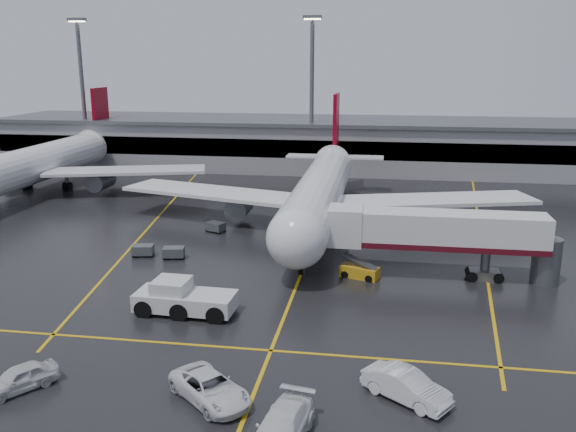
# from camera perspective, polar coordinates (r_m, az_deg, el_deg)

# --- Properties ---
(ground) EXTENTS (220.00, 220.00, 0.00)m
(ground) POSITION_cam_1_polar(r_m,az_deg,el_deg) (61.07, 2.15, -3.24)
(ground) COLOR black
(ground) RESTS_ON ground
(apron_line_centre) EXTENTS (0.25, 90.00, 0.02)m
(apron_line_centre) POSITION_cam_1_polar(r_m,az_deg,el_deg) (61.07, 2.15, -3.23)
(apron_line_centre) COLOR gold
(apron_line_centre) RESTS_ON ground
(apron_line_stop) EXTENTS (60.00, 0.25, 0.02)m
(apron_line_stop) POSITION_cam_1_polar(r_m,az_deg,el_deg) (40.90, -1.63, -12.59)
(apron_line_stop) COLOR gold
(apron_line_stop) RESTS_ON ground
(apron_line_left) EXTENTS (9.99, 69.35, 0.02)m
(apron_line_left) POSITION_cam_1_polar(r_m,az_deg,el_deg) (75.21, -12.22, -0.13)
(apron_line_left) COLOR gold
(apron_line_left) RESTS_ON ground
(apron_line_right) EXTENTS (7.57, 69.64, 0.02)m
(apron_line_right) POSITION_cam_1_polar(r_m,az_deg,el_deg) (71.17, 17.69, -1.34)
(apron_line_right) COLOR gold
(apron_line_right) RESTS_ON ground
(terminal) EXTENTS (122.00, 19.00, 8.60)m
(terminal) POSITION_cam_1_polar(r_m,az_deg,el_deg) (106.87, 5.27, 6.80)
(terminal) COLOR gray
(terminal) RESTS_ON ground
(light_mast_left) EXTENTS (3.00, 1.20, 25.45)m
(light_mast_left) POSITION_cam_1_polar(r_m,az_deg,el_deg) (112.47, -18.87, 11.68)
(light_mast_left) COLOR #595B60
(light_mast_left) RESTS_ON ground
(light_mast_mid) EXTENTS (3.00, 1.20, 25.45)m
(light_mast_mid) POSITION_cam_1_polar(r_m,az_deg,el_deg) (100.53, 2.26, 12.17)
(light_mast_mid) COLOR #595B60
(light_mast_mid) RESTS_ON ground
(main_airliner) EXTENTS (48.80, 45.60, 14.10)m
(main_airliner) POSITION_cam_1_polar(r_m,az_deg,el_deg) (69.32, 3.14, 2.51)
(main_airliner) COLOR silver
(main_airliner) RESTS_ON ground
(second_airliner) EXTENTS (48.80, 45.60, 14.10)m
(second_airliner) POSITION_cam_1_polar(r_m,az_deg,el_deg) (94.35, -22.39, 4.66)
(second_airliner) COLOR silver
(second_airliner) RESTS_ON ground
(jet_bridge) EXTENTS (19.90, 3.40, 6.05)m
(jet_bridge) POSITION_cam_1_polar(r_m,az_deg,el_deg) (54.05, 14.01, -1.70)
(jet_bridge) COLOR silver
(jet_bridge) RESTS_ON ground
(pushback_tractor) EXTENTS (7.68, 3.54, 2.70)m
(pushback_tractor) POSITION_cam_1_polar(r_m,az_deg,el_deg) (46.80, -9.91, -7.75)
(pushback_tractor) COLOR silver
(pushback_tractor) RESTS_ON ground
(belt_loader) EXTENTS (3.63, 2.45, 2.12)m
(belt_loader) POSITION_cam_1_polar(r_m,az_deg,el_deg) (53.78, 6.79, -5.26)
(belt_loader) COLOR gold
(belt_loader) RESTS_ON ground
(service_van_a) EXTENTS (5.92, 5.62, 1.56)m
(service_van_a) POSITION_cam_1_polar(r_m,az_deg,el_deg) (35.53, -7.37, -15.81)
(service_van_a) COLOR white
(service_van_a) RESTS_ON ground
(service_van_b) EXTENTS (3.22, 5.98, 1.65)m
(service_van_b) POSITION_cam_1_polar(r_m,az_deg,el_deg) (31.97, -0.60, -19.38)
(service_van_b) COLOR silver
(service_van_b) RESTS_ON ground
(service_van_c) EXTENTS (5.30, 4.48, 1.71)m
(service_van_c) POSITION_cam_1_polar(r_m,az_deg,el_deg) (35.93, 11.11, -15.47)
(service_van_c) COLOR silver
(service_van_c) RESTS_ON ground
(service_van_d) EXTENTS (4.04, 4.56, 1.49)m
(service_van_d) POSITION_cam_1_polar(r_m,az_deg,el_deg) (39.48, -24.05, -13.82)
(service_van_d) COLOR silver
(service_van_d) RESTS_ON ground
(baggage_cart_a) EXTENTS (2.20, 1.64, 1.12)m
(baggage_cart_a) POSITION_cam_1_polar(r_m,az_deg,el_deg) (59.41, -10.75, -3.38)
(baggage_cart_a) COLOR #595B60
(baggage_cart_a) RESTS_ON ground
(baggage_cart_b) EXTENTS (2.20, 1.64, 1.12)m
(baggage_cart_b) POSITION_cam_1_polar(r_m,az_deg,el_deg) (60.73, -13.54, -3.14)
(baggage_cart_b) COLOR #595B60
(baggage_cart_b) RESTS_ON ground
(baggage_cart_c) EXTENTS (2.36, 2.03, 1.12)m
(baggage_cart_c) POSITION_cam_1_polar(r_m,az_deg,el_deg) (67.70, -6.85, -0.99)
(baggage_cart_c) COLOR #595B60
(baggage_cart_c) RESTS_ON ground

